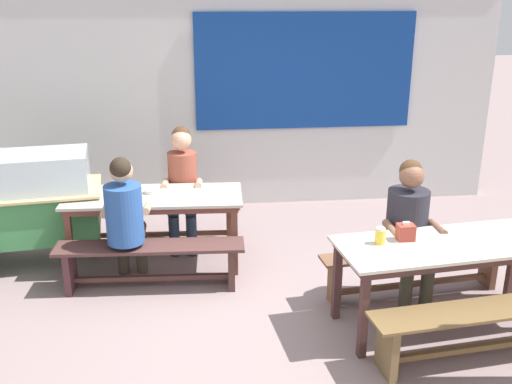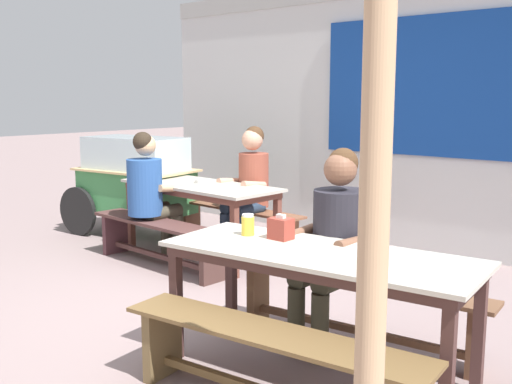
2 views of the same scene
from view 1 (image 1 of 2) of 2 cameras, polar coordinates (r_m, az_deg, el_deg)
ground_plane at (r=5.13m, az=2.26°, el=-11.73°), size 40.00×40.00×0.00m
backdrop_wall at (r=7.28m, az=-0.53°, el=10.11°), size 6.25×0.23×2.84m
dining_table_far at (r=5.80m, az=-9.94°, el=-0.98°), size 1.75×0.77×0.74m
dining_table_near at (r=4.91m, az=18.41°, el=-5.48°), size 1.88×0.89×0.74m
bench_far_back at (r=6.41m, az=-9.27°, el=-2.57°), size 1.73×0.34×0.43m
bench_far_front at (r=5.46m, az=-10.29°, el=-6.40°), size 1.73×0.39×0.43m
bench_near_back at (r=5.47m, az=15.29°, el=-6.93°), size 1.77×0.44×0.43m
bench_near_front at (r=4.70m, az=21.12°, el=-12.16°), size 1.73×0.51×0.43m
food_cart at (r=6.16m, az=-21.47°, el=-0.74°), size 1.79×0.95×1.14m
person_left_back_turned at (r=5.39m, az=-12.70°, el=-2.15°), size 0.45×0.55×1.27m
person_center_facing at (r=6.17m, az=-7.22°, el=1.15°), size 0.43×0.53×1.30m
person_right_near_table at (r=5.19m, az=14.78°, el=-3.04°), size 0.47×0.58×1.28m
tissue_box at (r=4.80m, az=14.46°, el=-3.83°), size 0.13×0.11×0.15m
condiment_jar at (r=4.68m, az=12.08°, el=-4.23°), size 0.08×0.08×0.13m
soup_bowl at (r=5.82m, az=-10.14°, el=0.09°), size 0.15×0.15×0.04m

